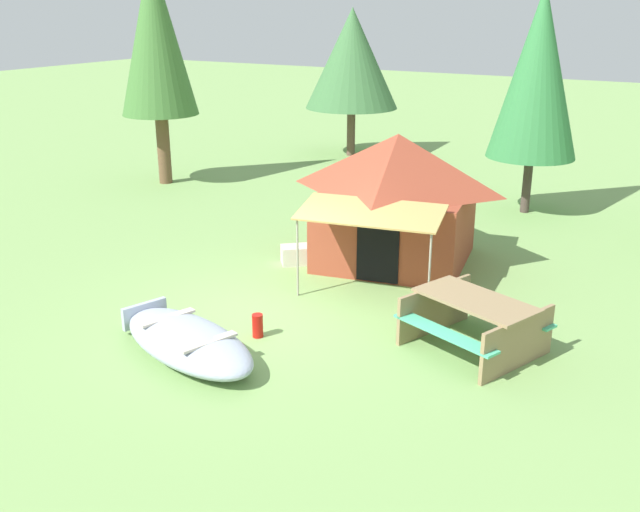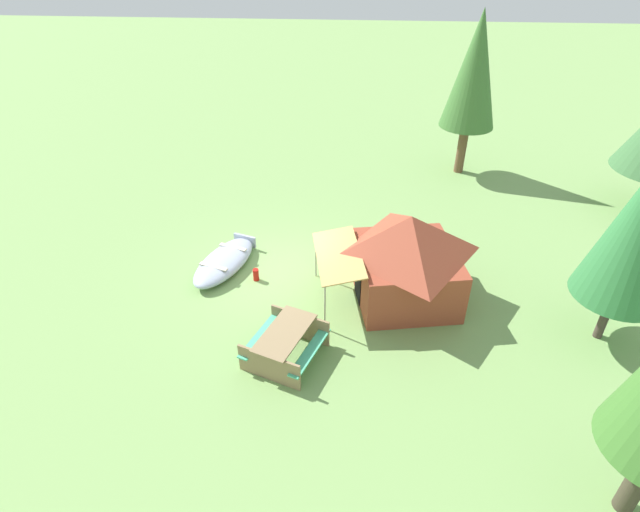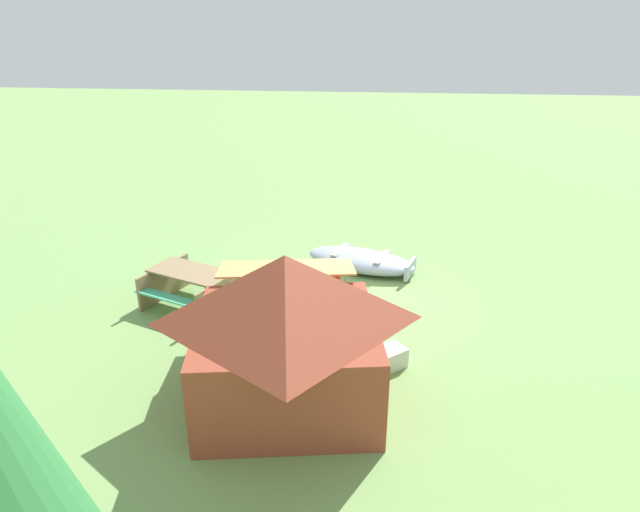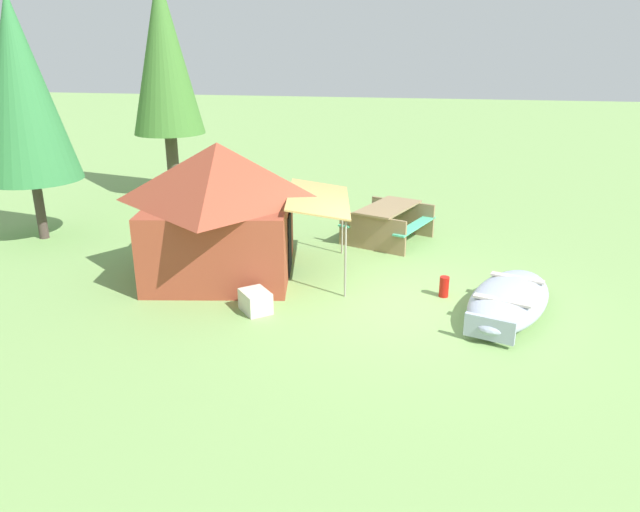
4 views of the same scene
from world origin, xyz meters
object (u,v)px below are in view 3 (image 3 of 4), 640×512
at_px(beached_rowboat, 361,260).
at_px(picnic_table, 192,284).
at_px(canvas_cabin_tent, 287,328).
at_px(fuel_can, 337,279).
at_px(cooler_box, 390,357).

relative_size(beached_rowboat, picnic_table, 1.35).
relative_size(canvas_cabin_tent, fuel_can, 11.43).
bearing_deg(beached_rowboat, fuel_can, 63.93).
height_order(picnic_table, cooler_box, picnic_table).
xyz_separation_m(picnic_table, cooler_box, (-4.10, 1.78, -0.31)).
bearing_deg(cooler_box, beached_rowboat, -80.14).
height_order(canvas_cabin_tent, picnic_table, canvas_cabin_tent).
bearing_deg(canvas_cabin_tent, picnic_table, -48.55).
bearing_deg(picnic_table, fuel_can, -157.36).
bearing_deg(beached_rowboat, canvas_cabin_tent, 80.24).
distance_m(picnic_table, fuel_can, 3.17).
xyz_separation_m(beached_rowboat, fuel_can, (0.49, 1.01, -0.06)).
relative_size(canvas_cabin_tent, cooler_box, 7.95).
bearing_deg(fuel_can, beached_rowboat, -116.07).
distance_m(canvas_cabin_tent, picnic_table, 3.90).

